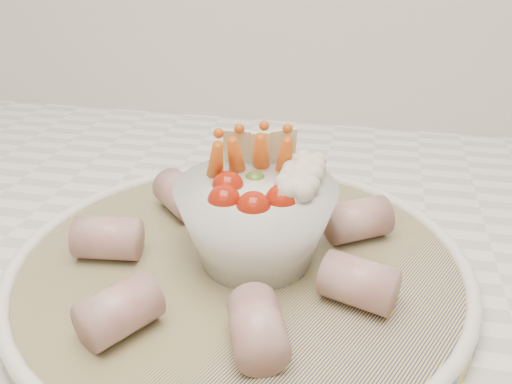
# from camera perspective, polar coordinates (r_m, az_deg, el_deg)

# --- Properties ---
(serving_platter) EXTENTS (0.51, 0.51, 0.02)m
(serving_platter) POSITION_cam_1_polar(r_m,az_deg,el_deg) (0.49, -1.63, -7.44)
(serving_platter) COLOR navy
(serving_platter) RESTS_ON kitchen_counter
(veggie_bowl) EXTENTS (0.13, 0.13, 0.11)m
(veggie_bowl) POSITION_cam_1_polar(r_m,az_deg,el_deg) (0.47, 0.15, -2.51)
(veggie_bowl) COLOR silver
(veggie_bowl) RESTS_ON serving_platter
(cured_meat_rolls) EXTENTS (0.27, 0.28, 0.04)m
(cured_meat_rolls) POSITION_cam_1_polar(r_m,az_deg,el_deg) (0.48, -1.76, -5.16)
(cured_meat_rolls) COLOR #A0494A
(cured_meat_rolls) RESTS_ON serving_platter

